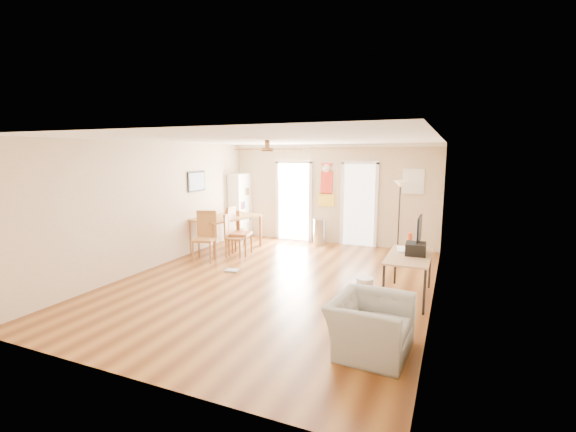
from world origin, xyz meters
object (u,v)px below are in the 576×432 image
at_px(dining_chair_far, 235,228).
at_px(trash_can, 319,232).
at_px(dining_table, 226,233).
at_px(dining_chair_right_a, 240,231).
at_px(dining_chair_right_b, 236,236).
at_px(bookshelf, 241,206).
at_px(torchiere_lamp, 399,217).
at_px(wastebasket_b, 390,311).
at_px(armchair, 371,325).
at_px(computer_desk, 408,276).
at_px(printer, 416,249).
at_px(dining_chair_near, 204,237).
at_px(wastebasket_a, 365,287).

height_order(dining_chair_far, trash_can, dining_chair_far).
height_order(dining_table, trash_can, dining_table).
bearing_deg(dining_chair_far, dining_chair_right_a, 119.52).
relative_size(dining_chair_right_b, trash_can, 1.43).
relative_size(bookshelf, torchiere_lamp, 1.04).
distance_m(wastebasket_b, armchair, 1.00).
xyz_separation_m(trash_can, computer_desk, (2.56, -3.03, 0.02)).
bearing_deg(printer, dining_chair_near, 170.66).
relative_size(dining_chair_far, printer, 2.56).
relative_size(dining_chair_right_a, printer, 3.02).
relative_size(dining_chair_right_b, printer, 2.63).
bearing_deg(dining_table, dining_chair_far, 81.85).
bearing_deg(dining_chair_right_b, dining_chair_far, 24.63).
height_order(trash_can, wastebasket_b, trash_can).
xyz_separation_m(dining_table, torchiere_lamp, (3.94, 1.44, 0.45)).
xyz_separation_m(dining_table, trash_can, (1.95, 1.41, -0.07)).
bearing_deg(trash_can, computer_desk, -49.84).
relative_size(dining_table, dining_chair_near, 1.53).
relative_size(dining_table, trash_can, 2.43).
height_order(trash_can, armchair, trash_can).
bearing_deg(computer_desk, dining_chair_far, 156.01).
distance_m(bookshelf, printer, 5.83).
bearing_deg(armchair, bookshelf, 46.79).
bearing_deg(dining_chair_right_b, wastebasket_a, -119.78).
bearing_deg(dining_chair_right_b, dining_table, 43.25).
bearing_deg(torchiere_lamp, armchair, -85.97).
xyz_separation_m(trash_can, wastebasket_b, (2.43, -4.09, -0.19)).
bearing_deg(dining_table, bookshelf, 105.52).
bearing_deg(torchiere_lamp, wastebasket_b, -83.88).
height_order(dining_chair_right_a, trash_can, dining_chair_right_a).
bearing_deg(computer_desk, bookshelf, 148.02).
xyz_separation_m(trash_can, armchair, (2.35, -5.07, -0.02)).
xyz_separation_m(dining_chair_far, trash_can, (1.90, 1.05, -0.13)).
relative_size(dining_table, wastebasket_b, 5.52).
xyz_separation_m(dining_chair_right_a, trash_can, (1.40, 1.67, -0.22)).
relative_size(computer_desk, wastebasket_a, 4.17).
height_order(bookshelf, dining_table, bookshelf).
distance_m(printer, armchair, 2.19).
relative_size(trash_can, printer, 1.84).
relative_size(trash_can, wastebasket_b, 2.27).
bearing_deg(dining_chair_near, armchair, -47.88).
relative_size(torchiere_lamp, armchair, 1.71).
height_order(dining_chair_near, wastebasket_a, dining_chair_near).
xyz_separation_m(dining_chair_near, wastebasket_b, (4.27, -1.60, -0.40)).
relative_size(dining_chair_right_b, armchair, 0.97).
height_order(trash_can, torchiere_lamp, torchiere_lamp).
distance_m(dining_chair_right_a, dining_chair_right_b, 0.21).
bearing_deg(trash_can, printer, -48.17).
xyz_separation_m(dining_chair_right_b, torchiere_lamp, (3.39, 1.91, 0.37)).
xyz_separation_m(dining_chair_right_b, trash_can, (1.40, 1.87, -0.15)).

